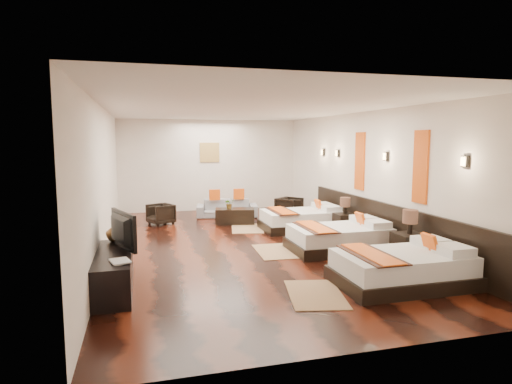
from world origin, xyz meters
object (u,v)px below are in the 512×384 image
object	(u,v)px
nightstand_a	(409,245)
tv_console	(114,271)
bed_far	(302,219)
tv	(117,230)
figurine	(116,231)
nightstand_b	(345,221)
armchair_left	(161,214)
coffee_table	(235,216)
table_plant	(229,203)
bed_mid	(340,238)
book	(111,263)
sofa	(227,208)
bed_near	(403,268)
armchair_right	(289,207)

from	to	relation	value
nightstand_a	tv_console	distance (m)	4.95
bed_far	tv_console	world-z (taller)	bed_far
tv	figurine	world-z (taller)	tv
nightstand_a	nightstand_b	size ratio (longest dim) A/B	1.12
nightstand_b	armchair_left	distance (m)	4.68
bed_far	figurine	distance (m)	4.92
coffee_table	figurine	bearing A→B (deg)	-126.93
nightstand_b	tv_console	size ratio (longest dim) A/B	0.48
table_plant	bed_mid	bearing A→B (deg)	-64.39
tv	book	bearing A→B (deg)	155.63
nightstand_a	armchair_left	bearing A→B (deg)	130.14
tv	sofa	bearing A→B (deg)	-48.28
nightstand_b	bed_far	bearing A→B (deg)	134.01
armchair_left	bed_mid	bearing A→B (deg)	16.40
book	table_plant	bearing A→B (deg)	62.56
armchair_left	bed_far	bearing A→B (deg)	38.91
figurine	armchair_left	bearing A→B (deg)	77.73
figurine	tv	bearing A→B (deg)	-84.45
tv	sofa	xyz separation A→B (m)	(2.71, 5.24, -0.58)
bed_near	nightstand_b	world-z (taller)	nightstand_b
tv_console	table_plant	world-z (taller)	table_plant
nightstand_a	sofa	world-z (taller)	nightstand_a
tv	armchair_right	size ratio (longest dim) A/B	1.54
figurine	coffee_table	xyz separation A→B (m)	(2.76, 3.67, -0.51)
sofa	table_plant	size ratio (longest dim) A/B	6.12
armchair_right	nightstand_a	bearing A→B (deg)	-123.61
bed_near	tv_console	bearing A→B (deg)	167.90
bed_mid	armchair_left	distance (m)	4.92
bed_mid	armchair_right	world-z (taller)	bed_mid
book	sofa	size ratio (longest dim) A/B	0.19
book	armchair_left	size ratio (longest dim) A/B	0.54
bed_far	nightstand_b	xyz separation A→B (m)	(0.75, -0.78, 0.05)
armchair_left	tv	bearing A→B (deg)	-36.18
book	tv_console	bearing A→B (deg)	90.00
book	armchair_right	xyz separation A→B (m)	(4.45, 5.52, -0.28)
coffee_table	nightstand_a	bearing A→B (deg)	-63.58
figurine	nightstand_a	bearing A→B (deg)	-8.28
nightstand_a	table_plant	world-z (taller)	nightstand_a
bed_mid	tv_console	xyz separation A→B (m)	(-4.19, -1.22, 0.02)
nightstand_a	figurine	xyz separation A→B (m)	(-4.94, 0.72, 0.37)
tv	table_plant	distance (m)	4.97
armchair_right	table_plant	bearing A→B (deg)	154.93
bed_near	bed_mid	bearing A→B (deg)	90.01
tv_console	sofa	size ratio (longest dim) A/B	1.06
tv_console	figurine	size ratio (longest dim) A/B	5.61
book	bed_far	bearing A→B (deg)	42.70
nightstand_b	tv_console	world-z (taller)	nightstand_b
sofa	figurine	bearing A→B (deg)	-111.02
figurine	sofa	distance (m)	5.49
figurine	table_plant	bearing A→B (deg)	54.77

